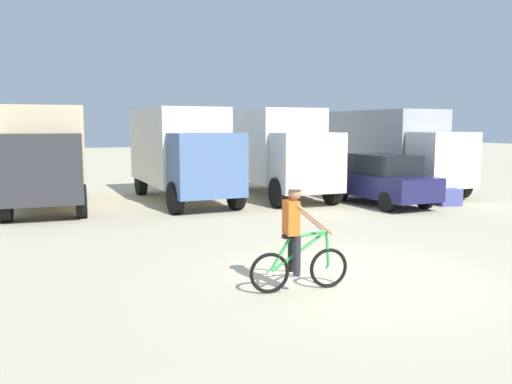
% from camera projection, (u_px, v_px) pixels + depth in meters
% --- Properties ---
extents(ground_plane, '(120.00, 120.00, 0.00)m').
position_uv_depth(ground_plane, '(356.00, 277.00, 9.35)').
color(ground_plane, beige).
extents(box_truck_tan_camper, '(2.48, 6.79, 3.35)m').
position_uv_depth(box_truck_tan_camper, '(46.00, 151.00, 17.37)').
color(box_truck_tan_camper, '#CCB78E').
rests_on(box_truck_tan_camper, ground).
extents(box_truck_white_box, '(2.84, 6.90, 3.35)m').
position_uv_depth(box_truck_white_box, '(181.00, 149.00, 18.71)').
color(box_truck_white_box, white).
rests_on(box_truck_white_box, ground).
extents(box_truck_avon_van, '(2.46, 6.78, 3.35)m').
position_uv_depth(box_truck_avon_van, '(276.00, 148.00, 19.96)').
color(box_truck_avon_van, white).
rests_on(box_truck_avon_van, ground).
extents(box_truck_grey_hauler, '(2.89, 6.91, 3.35)m').
position_uv_depth(box_truck_grey_hauler, '(392.00, 147.00, 21.21)').
color(box_truck_grey_hauler, '#9E9EA3').
rests_on(box_truck_grey_hauler, ground).
extents(sedan_parked, '(2.05, 4.31, 1.76)m').
position_uv_depth(sedan_parked, '(382.00, 180.00, 17.78)').
color(sedan_parked, '#1E1E4C').
rests_on(sedan_parked, ground).
extents(cyclist_orange_shirt, '(1.73, 0.52, 1.82)m').
position_uv_depth(cyclist_orange_shirt, '(297.00, 241.00, 8.48)').
color(cyclist_orange_shirt, black).
rests_on(cyclist_orange_shirt, ground).
extents(supply_crate, '(0.85, 0.77, 0.58)m').
position_uv_depth(supply_crate, '(448.00, 197.00, 17.78)').
color(supply_crate, '#4C5199').
rests_on(supply_crate, ground).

